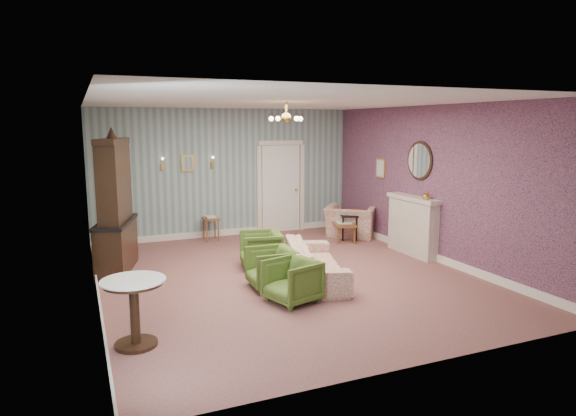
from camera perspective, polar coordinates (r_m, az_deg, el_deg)
name	(u,v)px	position (r m, az deg, el deg)	size (l,w,h in m)	color
floor	(286,276)	(8.59, -0.20, -7.75)	(7.00, 7.00, 0.00)	#88564F
ceiling	(286,102)	(8.22, -0.21, 11.96)	(7.00, 7.00, 0.00)	white
wall_back	(227,173)	(11.57, -6.91, 3.96)	(6.00, 6.00, 0.00)	slate
wall_front	(419,233)	(5.27, 14.64, -2.77)	(6.00, 6.00, 0.00)	slate
wall_left	(91,202)	(7.65, -21.41, 0.61)	(7.00, 7.00, 0.00)	slate
wall_right	(434,183)	(9.82, 16.19, 2.70)	(7.00, 7.00, 0.00)	slate
wall_right_floral	(433,183)	(9.81, 16.12, 2.70)	(7.00, 7.00, 0.00)	#AD5664
door	(281,187)	(11.99, -0.83, 2.44)	(1.12, 0.12, 2.16)	white
olive_chair_a	(292,279)	(7.30, 0.47, -8.05)	(0.67, 0.63, 0.69)	#466322
olive_chair_b	(271,266)	(7.93, -1.92, -6.58)	(0.68, 0.64, 0.70)	#466322
olive_chair_c	(261,248)	(9.02, -3.09, -4.54)	(0.70, 0.66, 0.72)	#466322
sofa_chintz	(315,256)	(8.31, 3.06, -5.42)	(2.09, 0.61, 0.82)	#99453E
wingback_chair	(351,216)	(11.57, 7.16, -0.92)	(1.09, 0.71, 0.95)	#99453E
dresser	(114,202)	(9.17, -19.10, 0.68)	(0.51, 1.47, 2.45)	black
fireplace	(413,225)	(10.18, 13.94, -1.94)	(0.30, 1.40, 1.16)	beige
mantel_vase	(426,195)	(9.75, 15.40, 1.41)	(0.15, 0.15, 0.15)	gold
oval_mirror	(420,161)	(10.08, 14.68, 5.21)	(0.04, 0.76, 0.84)	white
framed_print	(381,168)	(11.20, 10.47, 4.47)	(0.04, 0.34, 0.42)	gold
coffee_table	(343,231)	(11.20, 6.29, -2.65)	(0.45, 0.80, 0.41)	brown
side_table_black	(348,227)	(11.29, 6.84, -2.15)	(0.38, 0.38, 0.57)	black
pedestal_table	(135,313)	(6.15, -16.98, -11.28)	(0.74, 0.74, 0.81)	black
nesting_table	(211,228)	(11.28, -8.73, -2.25)	(0.33, 0.42, 0.55)	brown
gilt_mirror_back	(188,163)	(11.29, -11.29, 4.99)	(0.28, 0.06, 0.36)	gold
sconce_left	(163,164)	(11.18, -14.03, 4.85)	(0.16, 0.12, 0.30)	gold
sconce_right	(213,163)	(11.40, -8.55, 5.11)	(0.16, 0.12, 0.30)	gold
chandelier	(286,119)	(8.21, -0.21, 10.08)	(0.56, 0.56, 0.36)	gold
burgundy_cushion	(352,217)	(11.41, 7.32, -1.04)	(0.38, 0.10, 0.38)	maroon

